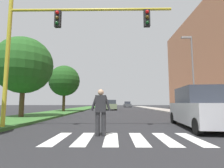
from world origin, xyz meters
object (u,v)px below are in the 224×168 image
tree_mid (24,65)px  suv_crossing (201,108)px  sedan_far_horizon (127,105)px  sedan_midblock (111,105)px  street_lamp_right (192,67)px  pedestrian_performer (101,110)px  tree_far (64,81)px  sedan_distant (105,105)px  traffic_light_gantry (55,35)px

tree_mid → suv_crossing: size_ratio=1.31×
sedan_far_horizon → sedan_midblock: bearing=-102.1°
tree_mid → street_lamp_right: bearing=11.6°
pedestrian_performer → sedan_far_horizon: pedestrian_performer is taller
tree_far → street_lamp_right: (13.97, -5.86, 0.53)m
suv_crossing → sedan_distant: (-6.43, 30.56, -0.16)m
sedan_far_horizon → tree_mid: bearing=-106.7°
suv_crossing → sedan_far_horizon: 40.89m
pedestrian_performer → sedan_distant: pedestrian_performer is taller
tree_far → pedestrian_performer: size_ratio=3.50×
sedan_midblock → sedan_distant: 9.65m
sedan_far_horizon → tree_far: bearing=-110.6°
tree_far → pedestrian_performer: bearing=-68.8°
tree_far → sedan_distant: bearing=75.8°
tree_far → sedan_midblock: tree_far is taller
sedan_midblock → sedan_distant: size_ratio=1.02×
sedan_far_horizon → sedan_distant: bearing=-120.0°
tree_far → street_lamp_right: 15.15m
suv_crossing → sedan_far_horizon: (-0.46, 40.88, -0.17)m
tree_far → pedestrian_performer: tree_far is taller
street_lamp_right → pedestrian_performer: (-7.91, -9.78, -3.66)m
suv_crossing → sedan_distant: bearing=101.9°
suv_crossing → street_lamp_right: bearing=67.2°
sedan_midblock → tree_mid: bearing=-112.0°
traffic_light_gantry → sedan_far_horizon: traffic_light_gantry is taller
street_lamp_right → sedan_distant: (-9.69, 22.81, -3.83)m
street_lamp_right → sedan_distant: 25.08m
traffic_light_gantry → pedestrian_performer: (2.24, -1.25, -3.38)m
pedestrian_performer → suv_crossing: 5.08m
tree_far → traffic_light_gantry: bearing=-75.1°
tree_mid → pedestrian_performer: tree_mid is taller
tree_mid → traffic_light_gantry: bearing=-51.4°
sedan_distant → sedan_far_horizon: bearing=60.0°
traffic_light_gantry → pedestrian_performer: size_ratio=4.53×
sedan_far_horizon → traffic_light_gantry: bearing=-98.8°
street_lamp_right → suv_crossing: street_lamp_right is taller
traffic_light_gantry → pedestrian_performer: traffic_light_gantry is taller
suv_crossing → sedan_midblock: size_ratio=1.06×
sedan_midblock → sedan_distant: bearing=100.2°
tree_mid → sedan_distant: size_ratio=1.41×
sedan_distant → tree_mid: bearing=-100.7°
pedestrian_performer → traffic_light_gantry: bearing=150.7°
tree_mid → sedan_midblock: bearing=68.0°
tree_far → street_lamp_right: bearing=-22.8°
tree_mid → street_lamp_right: size_ratio=0.83×
tree_mid → sedan_far_horizon: size_ratio=1.45×
tree_mid → tree_far: (0.59, 8.86, -0.07)m
sedan_midblock → tree_far: bearing=-128.7°
traffic_light_gantry → sedan_far_horizon: size_ratio=1.78×
tree_mid → tree_far: size_ratio=1.05×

